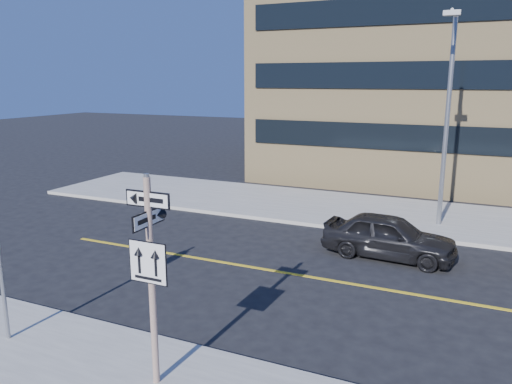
% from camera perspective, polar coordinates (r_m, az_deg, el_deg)
% --- Properties ---
extents(ground, '(120.00, 120.00, 0.00)m').
position_cam_1_polar(ground, '(12.30, -4.24, -15.47)').
color(ground, black).
rests_on(ground, ground).
extents(sign_pole, '(0.92, 0.92, 4.06)m').
position_cam_1_polar(sign_pole, '(9.36, -11.94, -8.69)').
color(sign_pole, beige).
rests_on(sign_pole, near_sidewalk).
extents(parked_car_a, '(2.03, 4.43, 1.47)m').
position_cam_1_polar(parked_car_a, '(17.16, 14.93, -4.89)').
color(parked_car_a, black).
rests_on(parked_car_a, ground).
extents(streetlight_a, '(0.55, 2.25, 8.00)m').
position_cam_1_polar(streetlight_a, '(20.30, 21.06, 8.95)').
color(streetlight_a, gray).
rests_on(streetlight_a, far_sidewalk).
extents(building_brick, '(18.00, 18.00, 18.00)m').
position_cam_1_polar(building_brick, '(34.78, 19.83, 17.32)').
color(building_brick, tan).
rests_on(building_brick, ground).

